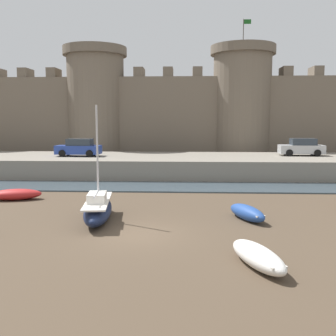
{
  "coord_description": "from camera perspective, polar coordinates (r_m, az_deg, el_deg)",
  "views": [
    {
      "loc": [
        2.26,
        -17.06,
        5.08
      ],
      "look_at": [
        1.23,
        4.02,
        2.5
      ],
      "focal_mm": 42.0,
      "sensor_mm": 36.0,
      "label": 1
    }
  ],
  "objects": [
    {
      "name": "rowboat_near_channel_right",
      "position": [
        26.98,
        -21.27,
        -3.57
      ],
      "size": [
        3.42,
        1.98,
        0.7
      ],
      "color": "red",
      "rests_on": "ground"
    },
    {
      "name": "quay_road",
      "position": [
        36.92,
        -0.73,
        0.42
      ],
      "size": [
        63.71,
        10.0,
        1.73
      ],
      "primitive_type": "cube",
      "color": "gray",
      "rests_on": "ground"
    },
    {
      "name": "water_channel",
      "position": [
        29.87,
        -1.59,
        -2.73
      ],
      "size": [
        80.0,
        4.5,
        0.1
      ],
      "primitive_type": "cube",
      "color": "#3D4C56",
      "rests_on": "ground"
    },
    {
      "name": "car_quay_east",
      "position": [
        39.35,
        18.83,
        2.85
      ],
      "size": [
        4.14,
        1.96,
        1.62
      ],
      "color": "#B2B5B7",
      "rests_on": "quay_road"
    },
    {
      "name": "sailboat_midflat_right",
      "position": [
        20.22,
        -10.13,
        -5.86
      ],
      "size": [
        1.94,
        5.26,
        5.84
      ],
      "color": "#141E3D",
      "rests_on": "ground"
    },
    {
      "name": "rowboat_foreground_left",
      "position": [
        14.31,
        12.9,
        -12.34
      ],
      "size": [
        2.04,
        3.4,
        0.75
      ],
      "color": "silver",
      "rests_on": "ground"
    },
    {
      "name": "castle",
      "position": [
        46.92,
        0.04,
        8.36
      ],
      "size": [
        59.14,
        7.44,
        16.54
      ],
      "color": "#706354",
      "rests_on": "ground"
    },
    {
      "name": "ground_plane",
      "position": [
        17.94,
        -4.62,
        -9.5
      ],
      "size": [
        160.0,
        160.0,
        0.0
      ],
      "primitive_type": "plane",
      "color": "#4C3D2D"
    },
    {
      "name": "rowboat_near_channel_left",
      "position": [
        20.6,
        11.4,
        -6.32
      ],
      "size": [
        1.99,
        3.04,
        0.75
      ],
      "color": "#234793",
      "rests_on": "ground"
    },
    {
      "name": "car_quay_centre_east",
      "position": [
        37.6,
        -12.81,
        2.88
      ],
      "size": [
        4.14,
        1.96,
        1.62
      ],
      "color": "#263F99",
      "rests_on": "quay_road"
    }
  ]
}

